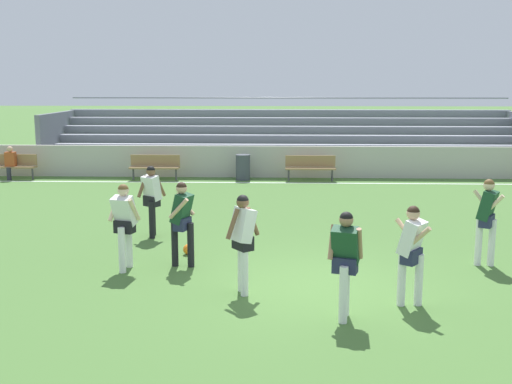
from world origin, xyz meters
name	(u,v)px	position (x,y,z in m)	size (l,w,h in m)	color
ground_plane	(314,285)	(0.00, 0.00, 0.00)	(160.00, 160.00, 0.00)	#477033
field_line_sideline	(297,183)	(0.00, 11.08, 0.00)	(44.00, 0.12, 0.01)	white
sideline_wall	(296,162)	(0.00, 12.37, 0.59)	(48.00, 0.16, 1.17)	#BCB7AD
bleacher_stand	(288,138)	(-0.26, 15.38, 1.20)	(19.63, 4.68, 2.83)	#9EA3AD
bench_far_right	(12,164)	(-10.41, 11.63, 0.55)	(1.80, 0.40, 0.90)	#99754C
bench_near_bin	(155,165)	(-5.14, 11.63, 0.55)	(1.80, 0.40, 0.90)	#99754C
bench_near_wall_gap	(310,166)	(0.50, 11.63, 0.55)	(1.80, 0.40, 0.90)	#99754C
trash_bin	(243,167)	(-1.94, 11.74, 0.46)	(0.52, 0.52, 0.92)	#3D424C
spectator_seated	(10,160)	(-10.41, 11.52, 0.70)	(0.36, 0.42, 1.21)	#2D2D38
player_white_challenging	(124,219)	(-3.52, 0.79, 0.98)	(0.59, 0.49, 1.65)	white
player_dark_on_ball	(182,217)	(-2.48, 1.05, 0.98)	(0.47, 0.62, 1.65)	black
player_white_overlapping	(243,235)	(-1.23, -0.45, 1.01)	(0.58, 0.51, 1.69)	white
player_dark_dropping_back	(345,256)	(0.36, -1.54, 0.98)	(0.55, 0.48, 1.65)	white
player_white_wide_right	(152,195)	(-3.54, 3.33, 0.98)	(0.64, 0.48, 1.64)	black
player_white_trailing_run	(412,247)	(1.47, -0.92, 0.96)	(0.52, 0.70, 1.62)	white
player_dark_deep_cover	(487,214)	(3.37, 1.33, 1.02)	(0.48, 0.65, 1.70)	white
soccer_ball	(188,249)	(-2.49, 1.87, 0.11)	(0.22, 0.22, 0.22)	orange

